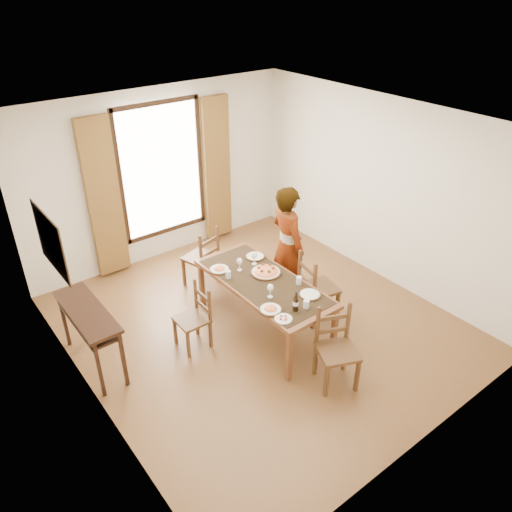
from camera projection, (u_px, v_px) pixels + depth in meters
ground at (259, 324)px, 6.71m from camera, size 5.00×5.00×0.00m
room_shell at (253, 218)px, 6.02m from camera, size 4.60×5.10×2.74m
console_table at (88, 318)px, 5.71m from camera, size 0.38×1.20×0.80m
dining_table at (264, 285)px, 6.28m from camera, size 0.84×1.96×0.76m
chair_west at (194, 319)px, 6.16m from camera, size 0.38×0.38×0.85m
chair_north at (202, 259)px, 7.33m from camera, size 0.52×0.52×0.96m
chair_south at (336, 350)px, 5.59m from camera, size 0.56×0.56×0.96m
chair_east at (316, 289)px, 6.61m from camera, size 0.52×0.52×1.00m
man at (287, 246)px, 6.79m from camera, size 0.74×0.58×1.74m
plate_sw at (271, 308)px, 5.71m from camera, size 0.27×0.27×0.05m
plate_se at (310, 293)px, 5.97m from camera, size 0.27×0.27×0.05m
plate_nw at (219, 268)px, 6.46m from camera, size 0.27×0.27×0.05m
plate_ne at (255, 255)px, 6.75m from camera, size 0.27×0.27×0.05m
pasta_platter at (266, 270)px, 6.38m from camera, size 0.40×0.40×0.10m
caprese_plate at (283, 318)px, 5.56m from camera, size 0.20×0.20×0.04m
wine_glass_a at (270, 291)px, 5.90m from camera, size 0.08×0.08×0.18m
wine_glass_b at (254, 258)px, 6.55m from camera, size 0.08×0.08×0.18m
wine_glass_c at (240, 264)px, 6.42m from camera, size 0.08×0.08×0.18m
tumbler_a at (299, 280)px, 6.17m from camera, size 0.07×0.07×0.10m
tumbler_b at (228, 274)px, 6.29m from camera, size 0.07×0.07×0.10m
tumbler_c at (306, 304)px, 5.74m from camera, size 0.07×0.07×0.10m
wine_bottle at (296, 301)px, 5.66m from camera, size 0.07×0.07×0.25m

